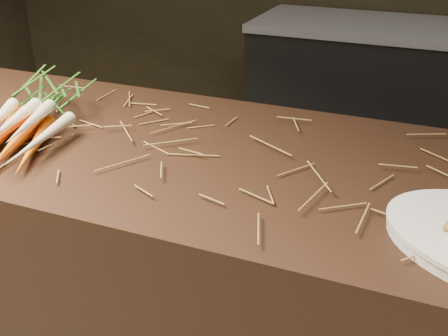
% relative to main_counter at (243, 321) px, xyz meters
% --- Properties ---
extents(main_counter, '(2.40, 0.70, 0.90)m').
position_rel_main_counter_xyz_m(main_counter, '(0.00, 0.00, 0.00)').
color(main_counter, black).
rests_on(main_counter, ground).
extents(back_counter, '(1.82, 0.62, 0.84)m').
position_rel_main_counter_xyz_m(back_counter, '(0.30, 1.88, -0.03)').
color(back_counter, black).
rests_on(back_counter, ground).
extents(straw_bedding, '(1.40, 0.60, 0.02)m').
position_rel_main_counter_xyz_m(straw_bedding, '(0.00, 0.00, 0.46)').
color(straw_bedding, olive).
rests_on(straw_bedding, main_counter).
extents(root_veg_bunch, '(0.32, 0.53, 0.10)m').
position_rel_main_counter_xyz_m(root_veg_bunch, '(-0.52, -0.04, 0.50)').
color(root_veg_bunch, '#DF6303').
rests_on(root_veg_bunch, main_counter).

